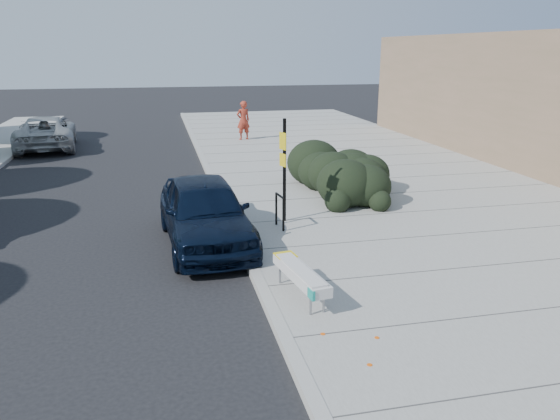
% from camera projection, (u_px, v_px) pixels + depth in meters
% --- Properties ---
extents(ground, '(120.00, 120.00, 0.00)m').
position_uv_depth(ground, '(262.00, 294.00, 10.51)').
color(ground, black).
rests_on(ground, ground).
extents(sidewalk_near, '(11.20, 50.00, 0.15)m').
position_uv_depth(sidewalk_near, '(414.00, 204.00, 16.35)').
color(sidewalk_near, gray).
rests_on(sidewalk_near, ground).
extents(curb_near, '(0.22, 50.00, 0.17)m').
position_uv_depth(curb_near, '(228.00, 215.00, 15.17)').
color(curb_near, '#9E9E99').
rests_on(curb_near, ground).
extents(bench, '(0.66, 1.92, 0.57)m').
position_uv_depth(bench, '(301.00, 274.00, 9.92)').
color(bench, gray).
rests_on(bench, sidewalk_near).
extents(bike_rack, '(0.12, 0.60, 0.87)m').
position_uv_depth(bike_rack, '(280.00, 208.00, 13.76)').
color(bike_rack, black).
rests_on(bike_rack, sidewalk_near).
extents(sign_post, '(0.15, 0.30, 2.70)m').
position_uv_depth(sign_post, '(284.00, 164.00, 14.03)').
color(sign_post, black).
rests_on(sign_post, sidewalk_near).
extents(hedge, '(3.46, 4.75, 1.61)m').
position_uv_depth(hedge, '(349.00, 168.00, 17.06)').
color(hedge, black).
rests_on(hedge, sidewalk_near).
extents(sedan_navy, '(2.23, 4.88, 1.62)m').
position_uv_depth(sedan_navy, '(205.00, 212.00, 12.97)').
color(sedan_navy, black).
rests_on(sedan_navy, ground).
extents(suv_silver, '(3.13, 5.75, 1.53)m').
position_uv_depth(suv_silver, '(46.00, 132.00, 25.50)').
color(suv_silver, '#9FA2A4').
rests_on(suv_silver, ground).
extents(pedestrian, '(0.79, 0.62, 1.91)m').
position_uv_depth(pedestrian, '(243.00, 120.00, 27.10)').
color(pedestrian, '#9C3222').
rests_on(pedestrian, sidewalk_near).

